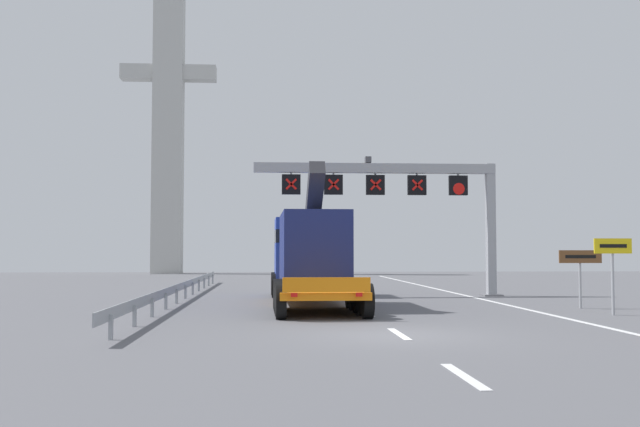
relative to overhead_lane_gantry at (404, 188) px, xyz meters
The scene contains 9 objects.
ground 16.66m from the overhead_lane_gantry, 101.61° to the right, with size 112.00×112.00×0.00m, color #5B5B60.
lane_markings 16.97m from the overhead_lane_gantry, 100.60° to the left, with size 0.20×77.55×0.01m.
edge_line_right 6.87m from the overhead_lane_gantry, 49.77° to the right, with size 0.20×63.00×0.01m, color silver.
overhead_lane_gantry is the anchor object (origin of this frame).
heavy_haul_truck_orange 6.71m from the overhead_lane_gantry, 141.91° to the right, with size 3.18×14.10×5.30m.
exit_sign_yellow 12.00m from the overhead_lane_gantry, 64.28° to the right, with size 1.27×0.15×2.53m.
tourist_info_sign_brown 9.77m from the overhead_lane_gantry, 55.66° to the right, with size 1.61×0.15×2.14m.
guardrail_left 11.09m from the overhead_lane_gantry, behind, with size 0.13×33.13×0.76m.
bridge_pylon_distant 40.65m from the overhead_lane_gantry, 114.20° to the left, with size 9.00×2.00×30.86m.
Camera 1 is at (-3.03, -18.16, 2.11)m, focal length 40.81 mm.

